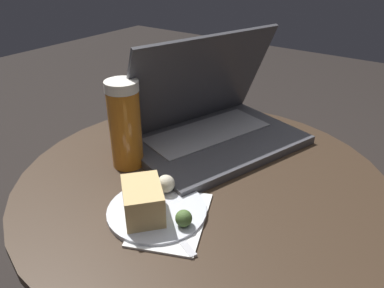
% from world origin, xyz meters
% --- Properties ---
extents(table, '(0.73, 0.73, 0.50)m').
position_xyz_m(table, '(0.00, 0.00, 0.37)').
color(table, '#9E9EA3').
rests_on(table, ground_plane).
extents(napkin, '(0.19, 0.17, 0.00)m').
position_xyz_m(napkin, '(-0.14, -0.03, 0.50)').
color(napkin, white).
rests_on(napkin, table).
extents(laptop, '(0.44, 0.36, 0.25)m').
position_xyz_m(laptop, '(0.14, 0.07, 0.55)').
color(laptop, '#47474C').
rests_on(laptop, table).
extents(beer_glass, '(0.07, 0.07, 0.18)m').
position_xyz_m(beer_glass, '(-0.05, 0.15, 0.59)').
color(beer_glass, '#C6701E').
rests_on(beer_glass, table).
extents(snack_plate, '(0.17, 0.17, 0.06)m').
position_xyz_m(snack_plate, '(-0.15, 0.00, 0.52)').
color(snack_plate, silver).
rests_on(snack_plate, table).
extents(fork, '(0.08, 0.16, 0.00)m').
position_xyz_m(fork, '(-0.15, -0.02, 0.50)').
color(fork, silver).
rests_on(fork, table).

